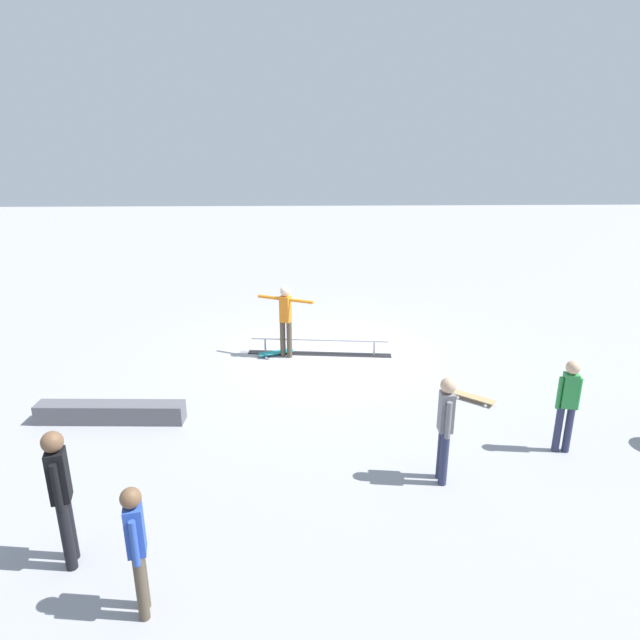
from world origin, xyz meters
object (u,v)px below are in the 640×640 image
(skate_ledge, at_px, (111,412))
(bystander_green_shirt, at_px, (568,401))
(skater_main, at_px, (286,316))
(bystander_blue_shirt, at_px, (137,545))
(bystander_grey_shirt, at_px, (445,424))
(bystander_black_shirt, at_px, (61,492))
(skateboard_main, at_px, (276,353))
(loose_skateboard_natural, at_px, (474,397))
(grind_rail, at_px, (319,347))

(skate_ledge, relative_size, bystander_green_shirt, 1.66)
(skater_main, height_order, bystander_blue_shirt, skater_main)
(bystander_grey_shirt, height_order, bystander_blue_shirt, bystander_grey_shirt)
(bystander_black_shirt, bearing_deg, bystander_blue_shirt, -139.53)
(bystander_grey_shirt, xyz_separation_m, bystander_black_shirt, (4.70, 1.46, 0.06))
(bystander_grey_shirt, distance_m, bystander_black_shirt, 4.92)
(skateboard_main, bearing_deg, bystander_blue_shirt, -117.72)
(bystander_blue_shirt, height_order, loose_skateboard_natural, bystander_blue_shirt)
(grind_rail, xyz_separation_m, skate_ledge, (3.75, 3.04, 0.01))
(grind_rail, bearing_deg, skate_ledge, 44.80)
(bystander_grey_shirt, relative_size, bystander_black_shirt, 0.94)
(grind_rail, bearing_deg, skater_main, 15.05)
(bystander_black_shirt, height_order, loose_skateboard_natural, bystander_black_shirt)
(bystander_blue_shirt, bearing_deg, bystander_black_shirt, -137.81)
(skater_main, bearing_deg, loose_skateboard_natural, 171.54)
(skateboard_main, bearing_deg, grind_rail, -16.00)
(bystander_black_shirt, bearing_deg, bystander_grey_shirt, -87.06)
(bystander_grey_shirt, relative_size, bystander_blue_shirt, 1.07)
(bystander_green_shirt, bearing_deg, loose_skateboard_natural, 124.54)
(bystander_blue_shirt, bearing_deg, grind_rail, 151.42)
(skate_ledge, xyz_separation_m, skater_main, (-2.99, -2.91, 0.80))
(grind_rail, xyz_separation_m, loose_skateboard_natural, (-2.87, 2.46, -0.09))
(skate_ledge, distance_m, skater_main, 4.25)
(skater_main, bearing_deg, bystander_green_shirt, 161.81)
(grind_rail, distance_m, bystander_black_shirt, 7.15)
(skater_main, relative_size, skateboard_main, 2.03)
(skate_ledge, xyz_separation_m, loose_skateboard_natural, (-6.62, -0.58, -0.10))
(skateboard_main, bearing_deg, skate_ledge, -152.09)
(loose_skateboard_natural, bearing_deg, skater_main, -172.90)
(bystander_green_shirt, xyz_separation_m, loose_skateboard_natural, (0.85, -1.76, -0.80))
(skateboard_main, distance_m, bystander_blue_shirt, 7.20)
(grind_rail, distance_m, bystander_grey_shirt, 5.26)
(grind_rail, height_order, loose_skateboard_natural, grind_rail)
(bystander_green_shirt, height_order, loose_skateboard_natural, bystander_green_shirt)
(skater_main, xyz_separation_m, bystander_grey_shirt, (-2.38, 4.82, -0.05))
(grind_rail, bearing_deg, bystander_blue_shirt, 79.85)
(bystander_green_shirt, bearing_deg, skate_ledge, 179.90)
(skate_ledge, xyz_separation_m, skateboard_main, (-2.76, -2.98, -0.10))
(grind_rail, height_order, bystander_green_shirt, bystander_green_shirt)
(skater_main, distance_m, loose_skateboard_natural, 4.40)
(skate_ledge, height_order, bystander_grey_shirt, bystander_grey_shirt)
(skateboard_main, relative_size, bystander_green_shirt, 0.53)
(grind_rail, height_order, bystander_black_shirt, bystander_black_shirt)
(loose_skateboard_natural, bearing_deg, skateboard_main, -172.01)
(bystander_blue_shirt, bearing_deg, skate_ledge, -169.95)
(skateboard_main, bearing_deg, bystander_green_shirt, -60.80)
(skater_main, relative_size, bystander_blue_shirt, 1.10)
(skate_ledge, distance_m, bystander_blue_shirt, 4.49)
(skate_ledge, bearing_deg, bystander_black_shirt, 101.33)
(skateboard_main, height_order, bystander_green_shirt, bystander_green_shirt)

